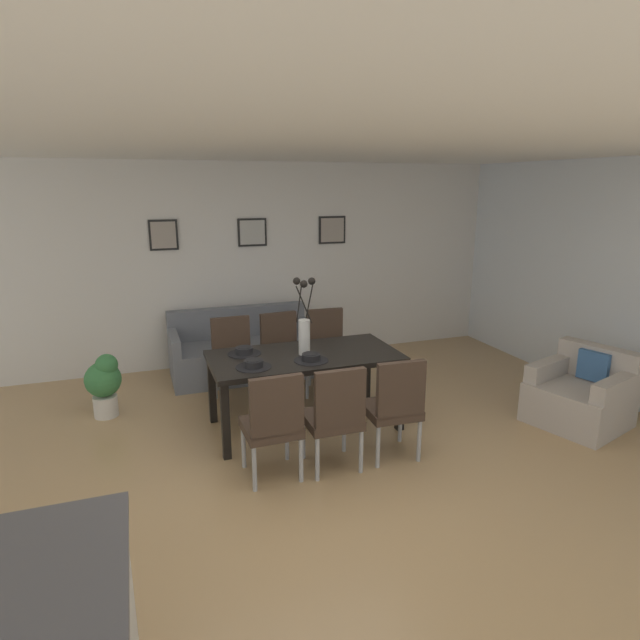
# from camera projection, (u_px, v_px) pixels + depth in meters

# --- Properties ---
(ground_plane) EXTENTS (9.00, 9.00, 0.00)m
(ground_plane) POSITION_uv_depth(u_px,v_px,m) (322.00, 482.00, 4.24)
(ground_plane) COLOR tan
(back_wall_panel) EXTENTS (9.00, 0.10, 2.60)m
(back_wall_panel) POSITION_uv_depth(u_px,v_px,m) (238.00, 265.00, 6.88)
(back_wall_panel) COLOR silver
(back_wall_panel) RESTS_ON ground
(ceiling_panel) EXTENTS (9.00, 7.20, 0.08)m
(ceiling_panel) POSITION_uv_depth(u_px,v_px,m) (304.00, 140.00, 3.94)
(ceiling_panel) COLOR white
(dining_table) EXTENTS (1.80, 0.90, 0.74)m
(dining_table) POSITION_uv_depth(u_px,v_px,m) (304.00, 362.00, 5.07)
(dining_table) COLOR black
(dining_table) RESTS_ON ground
(dining_chair_near_left) EXTENTS (0.45, 0.45, 0.92)m
(dining_chair_near_left) POSITION_uv_depth(u_px,v_px,m) (273.00, 421.00, 4.16)
(dining_chair_near_left) COLOR #3D2D23
(dining_chair_near_left) RESTS_ON ground
(dining_chair_near_right) EXTENTS (0.44, 0.44, 0.92)m
(dining_chair_near_right) POSITION_uv_depth(u_px,v_px,m) (233.00, 356.00, 5.73)
(dining_chair_near_right) COLOR #3D2D23
(dining_chair_near_right) RESTS_ON ground
(dining_chair_far_left) EXTENTS (0.44, 0.44, 0.92)m
(dining_chair_far_left) POSITION_uv_depth(u_px,v_px,m) (335.00, 413.00, 4.30)
(dining_chair_far_left) COLOR #3D2D23
(dining_chair_far_left) RESTS_ON ground
(dining_chair_far_right) EXTENTS (0.47, 0.47, 0.92)m
(dining_chair_far_right) POSITION_uv_depth(u_px,v_px,m) (282.00, 350.00, 5.93)
(dining_chair_far_right) COLOR #3D2D23
(dining_chair_far_right) RESTS_ON ground
(dining_chair_mid_left) EXTENTS (0.46, 0.46, 0.92)m
(dining_chair_mid_left) POSITION_uv_depth(u_px,v_px,m) (395.00, 403.00, 4.49)
(dining_chair_mid_left) COLOR #3D2D23
(dining_chair_mid_left) RESTS_ON ground
(dining_chair_mid_right) EXTENTS (0.46, 0.46, 0.92)m
(dining_chair_mid_right) POSITION_uv_depth(u_px,v_px,m) (328.00, 345.00, 6.10)
(dining_chair_mid_right) COLOR #3D2D23
(dining_chair_mid_right) RESTS_ON ground
(centerpiece_vase) EXTENTS (0.21, 0.23, 0.73)m
(centerpiece_vase) POSITION_uv_depth(u_px,v_px,m) (304.00, 326.00, 4.99)
(centerpiece_vase) COLOR silver
(centerpiece_vase) RESTS_ON dining_table
(placemat_near_left) EXTENTS (0.32, 0.32, 0.01)m
(placemat_near_left) POSITION_uv_depth(u_px,v_px,m) (254.00, 367.00, 4.69)
(placemat_near_left) COLOR black
(placemat_near_left) RESTS_ON dining_table
(bowl_near_left) EXTENTS (0.17, 0.17, 0.07)m
(bowl_near_left) POSITION_uv_depth(u_px,v_px,m) (254.00, 363.00, 4.68)
(bowl_near_left) COLOR black
(bowl_near_left) RESTS_ON dining_table
(placemat_near_right) EXTENTS (0.32, 0.32, 0.01)m
(placemat_near_right) POSITION_uv_depth(u_px,v_px,m) (244.00, 354.00, 5.06)
(placemat_near_right) COLOR black
(placemat_near_right) RESTS_ON dining_table
(bowl_near_right) EXTENTS (0.17, 0.17, 0.07)m
(bowl_near_right) POSITION_uv_depth(u_px,v_px,m) (244.00, 350.00, 5.05)
(bowl_near_right) COLOR black
(bowl_near_right) RESTS_ON dining_table
(placemat_far_left) EXTENTS (0.32, 0.32, 0.01)m
(placemat_far_left) POSITION_uv_depth(u_px,v_px,m) (311.00, 360.00, 4.87)
(placemat_far_left) COLOR black
(placemat_far_left) RESTS_ON dining_table
(bowl_far_left) EXTENTS (0.17, 0.17, 0.07)m
(bowl_far_left) POSITION_uv_depth(u_px,v_px,m) (311.00, 356.00, 4.86)
(bowl_far_left) COLOR black
(bowl_far_left) RESTS_ON dining_table
(sofa) EXTENTS (1.76, 0.84, 0.80)m
(sofa) POSITION_uv_depth(u_px,v_px,m) (243.00, 352.00, 6.60)
(sofa) COLOR slate
(sofa) RESTS_ON ground
(armchair) EXTENTS (1.00, 1.00, 0.75)m
(armchair) POSITION_uv_depth(u_px,v_px,m) (581.00, 396.00, 5.23)
(armchair) COLOR #ADA399
(armchair) RESTS_ON ground
(framed_picture_left) EXTENTS (0.34, 0.03, 0.37)m
(framed_picture_left) POSITION_uv_depth(u_px,v_px,m) (164.00, 235.00, 6.42)
(framed_picture_left) COLOR black
(framed_picture_center) EXTENTS (0.37, 0.03, 0.36)m
(framed_picture_center) POSITION_uv_depth(u_px,v_px,m) (252.00, 232.00, 6.77)
(framed_picture_center) COLOR black
(framed_picture_right) EXTENTS (0.38, 0.03, 0.37)m
(framed_picture_right) POSITION_uv_depth(u_px,v_px,m) (332.00, 230.00, 7.13)
(framed_picture_right) COLOR black
(potted_plant) EXTENTS (0.36, 0.36, 0.67)m
(potted_plant) POSITION_uv_depth(u_px,v_px,m) (104.00, 382.00, 5.35)
(potted_plant) COLOR silver
(potted_plant) RESTS_ON ground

